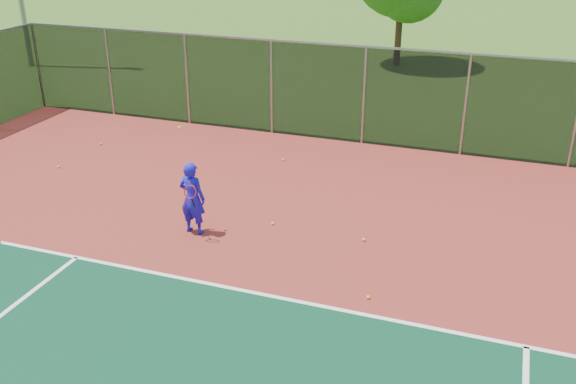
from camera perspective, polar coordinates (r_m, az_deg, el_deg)
name	(u,v)px	position (r m, az deg, el deg)	size (l,w,h in m)	color
court_apron	(397,358)	(11.04, 9.69, -14.38)	(30.00, 20.00, 0.02)	maroon
fence_back	(465,104)	(19.37, 15.50, 7.53)	(30.00, 0.06, 3.03)	black
tennis_player	(192,198)	(14.40, -8.50, -0.53)	(0.64, 0.64, 2.47)	#1A14BE
practice_ball_0	(368,297)	(12.36, 7.16, -9.26)	(0.07, 0.07, 0.07)	yellow
practice_ball_1	(273,223)	(14.93, -1.38, -2.81)	(0.07, 0.07, 0.07)	yellow
practice_ball_2	(58,167)	(19.27, -19.73, 2.13)	(0.07, 0.07, 0.07)	yellow
practice_ball_3	(364,240)	(14.32, 6.76, -4.22)	(0.07, 0.07, 0.07)	yellow
practice_ball_5	(101,144)	(20.76, -16.29, 4.14)	(0.07, 0.07, 0.07)	yellow
practice_ball_6	(283,159)	(18.67, -0.42, 2.91)	(0.07, 0.07, 0.07)	yellow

